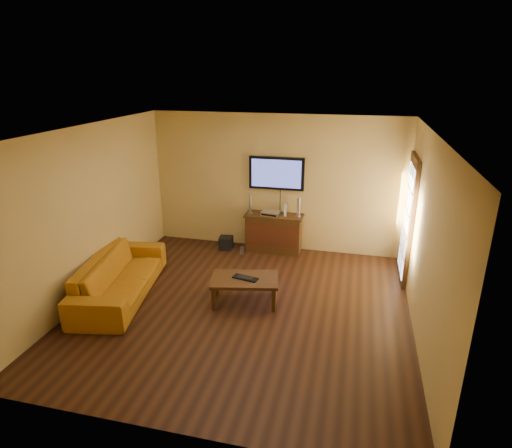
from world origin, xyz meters
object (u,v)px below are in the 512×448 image
(media_console, at_px, (274,233))
(coffee_table, at_px, (245,281))
(game_console, at_px, (286,210))
(bottle, at_px, (242,251))
(sofa, at_px, (119,270))
(subwoofer, at_px, (226,243))
(speaker_left, at_px, (250,205))
(keyboard, at_px, (245,278))
(television, at_px, (276,173))
(av_receiver, at_px, (271,213))
(speaker_right, at_px, (299,208))

(media_console, xyz_separation_m, coffee_table, (-0.04, -2.10, -0.02))
(game_console, distance_m, bottle, 1.18)
(sofa, distance_m, subwoofer, 2.48)
(coffee_table, bearing_deg, speaker_left, 102.00)
(keyboard, bearing_deg, coffee_table, 146.70)
(speaker_left, bearing_deg, bottle, -101.51)
(television, height_order, game_console, television)
(subwoofer, height_order, keyboard, keyboard)
(speaker_left, relative_size, av_receiver, 1.09)
(speaker_left, height_order, bottle, speaker_left)
(sofa, bearing_deg, av_receiver, -51.48)
(media_console, height_order, coffee_table, media_console)
(av_receiver, height_order, bottle, av_receiver)
(television, xyz_separation_m, subwoofer, (-0.97, -0.31, -1.44))
(bottle, relative_size, keyboard, 0.50)
(coffee_table, relative_size, sofa, 0.50)
(television, distance_m, speaker_left, 0.81)
(speaker_left, distance_m, keyboard, 2.20)
(subwoofer, xyz_separation_m, keyboard, (0.94, -1.98, 0.30))
(speaker_left, relative_size, keyboard, 0.92)
(bottle, bearing_deg, sofa, -127.84)
(media_console, height_order, av_receiver, av_receiver)
(sofa, bearing_deg, speaker_right, -57.60)
(subwoofer, bearing_deg, av_receiver, -1.03)
(media_console, height_order, speaker_left, speaker_left)
(coffee_table, xyz_separation_m, sofa, (-2.03, -0.23, 0.08))
(television, distance_m, av_receiver, 0.79)
(bottle, bearing_deg, television, 45.59)
(speaker_left, height_order, subwoofer, speaker_left)
(av_receiver, height_order, game_console, game_console)
(television, height_order, coffee_table, television)
(media_console, distance_m, subwoofer, 1.01)
(speaker_left, distance_m, subwoofer, 0.96)
(sofa, xyz_separation_m, speaker_left, (1.58, 2.31, 0.50))
(media_console, height_order, bottle, media_console)
(av_receiver, height_order, subwoofer, av_receiver)
(television, distance_m, bottle, 1.67)
(sofa, distance_m, game_console, 3.31)
(speaker_left, height_order, game_console, speaker_left)
(keyboard, bearing_deg, sofa, -173.80)
(television, bearing_deg, media_console, -90.00)
(speaker_left, bearing_deg, sofa, -124.41)
(game_console, bearing_deg, bottle, -156.68)
(bottle, bearing_deg, media_console, 34.85)
(bottle, bearing_deg, speaker_left, 78.49)
(keyboard, bearing_deg, speaker_right, 76.51)
(speaker_left, bearing_deg, av_receiver, -3.22)
(subwoofer, bearing_deg, sofa, -122.97)
(speaker_left, bearing_deg, coffee_table, -78.00)
(media_console, distance_m, coffee_table, 2.10)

